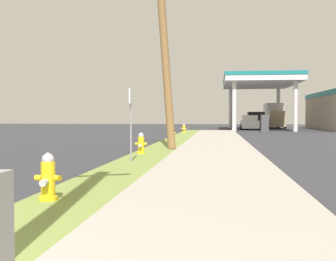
{
  "coord_description": "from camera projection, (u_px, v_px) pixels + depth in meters",
  "views": [
    {
      "loc": [
        3.05,
        -2.14,
        1.43
      ],
      "look_at": [
        1.22,
        13.9,
        0.91
      ],
      "focal_mm": 46.22,
      "sensor_mm": 36.0,
      "label": 1
    }
  ],
  "objects": [
    {
      "name": "fire_hydrant_nearest",
      "position": [
        48.0,
        179.0,
        6.74
      ],
      "size": [
        0.42,
        0.37,
        0.74
      ],
      "color": "yellow",
      "rests_on": "grass_verge"
    },
    {
      "name": "fire_hydrant_fourth",
      "position": [
        184.0,
        129.0,
        34.89
      ],
      "size": [
        0.42,
        0.38,
        0.74
      ],
      "color": "yellow",
      "rests_on": "grass_verge"
    },
    {
      "name": "fire_hydrant_second",
      "position": [
        141.0,
        144.0,
        15.19
      ],
      "size": [
        0.42,
        0.38,
        0.74
      ],
      "color": "yellow",
      "rests_on": "grass_verge"
    },
    {
      "name": "gas_station_canopy",
      "position": [
        334.0,
        106.0,
        46.03
      ],
      "size": [
        16.67,
        15.78,
        5.69
      ],
      "color": "silver",
      "rests_on": "ground"
    },
    {
      "name": "street_sign_post",
      "position": [
        131.0,
        109.0,
        12.44
      ],
      "size": [
        0.05,
        0.36,
        2.12
      ],
      "color": "gray",
      "rests_on": "grass_verge"
    },
    {
      "name": "fire_hydrant_third",
      "position": [
        172.0,
        133.0,
        25.16
      ],
      "size": [
        0.42,
        0.37,
        0.74
      ],
      "color": "yellow",
      "rests_on": "grass_verge"
    },
    {
      "name": "utility_pole_midground",
      "position": [
        164.0,
        41.0,
        17.54
      ],
      "size": [
        1.52,
        0.99,
        8.57
      ],
      "color": "olive",
      "rests_on": "grass_verge"
    },
    {
      "name": "truck_tan_at_forecourt",
      "position": [
        274.0,
        116.0,
        54.33
      ],
      "size": [
        2.2,
        6.43,
        3.11
      ],
      "color": "tan",
      "rests_on": "ground"
    },
    {
      "name": "car_white_by_near_pump",
      "position": [
        249.0,
        123.0,
        47.04
      ],
      "size": [
        2.01,
        4.53,
        1.57
      ],
      "color": "white",
      "rests_on": "ground"
    },
    {
      "name": "truck_black_on_apron",
      "position": [
        255.0,
        121.0,
        50.45
      ],
      "size": [
        2.16,
        5.42,
        1.97
      ],
      "color": "black",
      "rests_on": "ground"
    }
  ]
}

